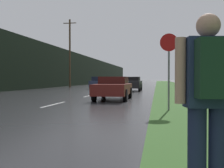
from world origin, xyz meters
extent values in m
cube|color=#386028|center=(7.59, 40.00, 0.01)|extent=(6.00, 240.00, 0.02)
cube|color=silver|center=(0.00, 13.56, 0.00)|extent=(0.12, 3.00, 0.01)
cube|color=silver|center=(0.00, 20.56, 0.00)|extent=(0.12, 3.00, 0.01)
cube|color=silver|center=(0.00, 27.56, 0.00)|extent=(0.12, 3.00, 0.01)
cube|color=silver|center=(0.00, 34.56, 0.00)|extent=(0.12, 3.00, 0.01)
cube|color=black|center=(-10.59, 50.00, 2.97)|extent=(2.00, 140.00, 5.93)
cube|color=black|center=(13.59, 50.00, 3.13)|extent=(2.00, 140.00, 6.26)
cylinder|color=#4C3823|center=(-6.96, 37.88, 4.66)|extent=(0.24, 0.24, 9.32)
cube|color=#4C3823|center=(-6.96, 37.88, 8.82)|extent=(1.80, 0.10, 0.10)
cylinder|color=slate|center=(5.26, 11.80, 1.13)|extent=(0.07, 0.07, 2.26)
cylinder|color=#B71414|center=(5.26, 11.80, 2.60)|extent=(0.68, 0.02, 0.68)
cylinder|color=#1E2847|center=(5.20, 3.74, 0.47)|extent=(0.18, 0.18, 0.94)
cylinder|color=#1E2847|center=(5.41, 3.78, 0.47)|extent=(0.18, 0.18, 0.94)
cube|color=navy|center=(5.31, 3.76, 1.27)|extent=(0.47, 0.31, 0.67)
sphere|color=tan|center=(5.31, 3.76, 1.73)|extent=(0.23, 0.23, 0.23)
cylinder|color=tan|center=(5.04, 3.71, 1.29)|extent=(0.10, 0.10, 0.64)
cube|color=#193823|center=(5.34, 3.55, 1.31)|extent=(0.37, 0.24, 0.54)
cube|color=maroon|center=(2.30, 17.13, 0.62)|extent=(1.80, 4.43, 0.62)
cube|color=#40120F|center=(2.30, 17.35, 1.13)|extent=(1.53, 1.99, 0.41)
cylinder|color=black|center=(3.15, 15.76, 0.34)|extent=(0.20, 0.68, 0.68)
cylinder|color=black|center=(1.44, 15.76, 0.34)|extent=(0.20, 0.68, 0.68)
cylinder|color=black|center=(3.15, 18.50, 0.34)|extent=(0.20, 0.68, 0.68)
cylinder|color=black|center=(1.44, 18.50, 0.34)|extent=(0.20, 0.68, 0.68)
cube|color=black|center=(2.30, 29.16, 0.66)|extent=(1.84, 4.71, 0.69)
cube|color=black|center=(2.30, 29.39, 1.21)|extent=(1.57, 2.12, 0.41)
cylinder|color=black|center=(3.17, 27.70, 0.35)|extent=(0.20, 0.70, 0.70)
cylinder|color=black|center=(1.42, 27.70, 0.35)|extent=(0.20, 0.70, 0.70)
cylinder|color=black|center=(3.17, 30.62, 0.35)|extent=(0.20, 0.70, 0.70)
cylinder|color=black|center=(1.42, 30.62, 0.35)|extent=(0.20, 0.70, 0.70)
cube|color=#2D3856|center=(-2.30, 35.12, 0.63)|extent=(1.72, 4.07, 0.68)
cube|color=#1B2134|center=(-2.30, 34.91, 1.22)|extent=(1.46, 1.83, 0.50)
cylinder|color=black|center=(-3.11, 36.38, 0.32)|extent=(0.20, 0.65, 0.65)
cylinder|color=black|center=(-1.48, 36.38, 0.32)|extent=(0.20, 0.65, 0.65)
cylinder|color=black|center=(-3.11, 33.86, 0.32)|extent=(0.20, 0.65, 0.65)
cylinder|color=black|center=(-1.48, 33.86, 0.32)|extent=(0.20, 0.65, 0.65)
camera|label=1|loc=(4.82, 0.93, 1.21)|focal=45.00mm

